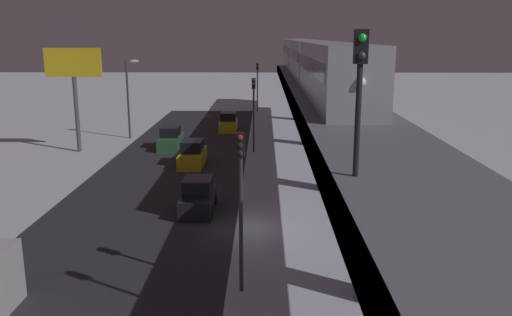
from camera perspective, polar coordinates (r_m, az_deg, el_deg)
The scene contains 14 objects.
ground_plane at distance 27.96m, azimuth -1.48°, elevation -7.63°, with size 240.00×240.00×0.00m, color silver.
avenue_asphalt at distance 28.80m, azimuth -13.31°, elevation -7.37°, with size 11.00×88.67×0.01m, color #28282D.
elevated_railway at distance 26.86m, azimuth 9.65°, elevation 2.92°, with size 5.00×88.67×6.07m.
subway_train at distance 50.81m, azimuth 5.69°, elevation 10.73°, with size 2.94×55.47×3.40m.
rail_signal at distance 14.53m, azimuth 11.16°, elevation 8.50°, with size 0.36×0.41×4.00m.
sedan_black at distance 30.56m, azimuth -6.29°, elevation -4.34°, with size 1.91×4.13×1.97m.
sedan_yellow at distance 56.29m, azimuth -3.00°, elevation 3.78°, with size 1.80×4.28×1.97m.
sedan_yellow_2 at distance 41.44m, azimuth -6.89°, elevation 0.32°, with size 1.80×4.64×1.97m.
sedan_green at distance 47.93m, azimuth -9.22°, elevation 1.99°, with size 1.80×4.23×1.97m.
traffic_light_near at distance 20.06m, azimuth -1.66°, elevation -3.43°, with size 0.32×0.44×6.40m.
traffic_light_mid at distance 45.22m, azimuth -0.25°, elevation 5.86°, with size 0.32×0.44×6.40m.
traffic_light_far at distance 70.73m, azimuth 0.15°, elevation 8.48°, with size 0.32×0.44×6.40m.
commercial_billboard at distance 47.77m, azimuth -19.13°, elevation 8.71°, with size 4.80×0.36×8.90m.
street_lamp_far at distance 53.01m, azimuth -13.50°, elevation 7.24°, with size 1.35×0.44×7.65m.
Camera 1 is at (-1.10, 26.13, 9.90)m, focal length 36.96 mm.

